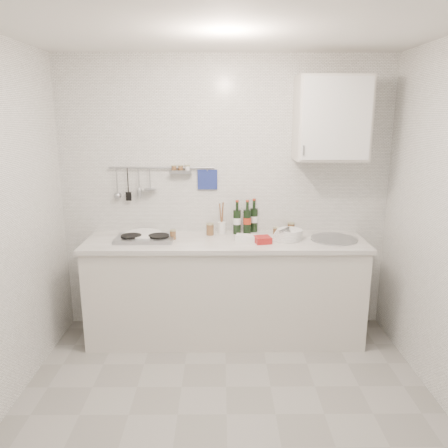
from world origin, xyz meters
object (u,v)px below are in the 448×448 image
(utensil_crock, at_px, (222,226))
(wine_bottles, at_px, (246,217))
(plate_stack_sink, at_px, (288,234))
(plate_stack_hob, at_px, (143,235))
(wall_cabinet, at_px, (332,119))

(utensil_crock, bearing_deg, wine_bottles, 4.73)
(plate_stack_sink, distance_m, wine_bottles, 0.43)
(plate_stack_hob, bearing_deg, plate_stack_sink, -2.73)
(utensil_crock, bearing_deg, wall_cabinet, -5.86)
(plate_stack_sink, xyz_separation_m, utensil_crock, (-0.58, 0.20, 0.03))
(plate_stack_sink, xyz_separation_m, wine_bottles, (-0.36, 0.22, 0.11))
(plate_stack_hob, height_order, wine_bottles, wine_bottles)
(plate_stack_hob, height_order, plate_stack_sink, plate_stack_sink)
(wine_bottles, height_order, utensil_crock, wine_bottles)
(wall_cabinet, distance_m, utensil_crock, 1.34)
(plate_stack_hob, relative_size, plate_stack_sink, 1.25)
(wall_cabinet, bearing_deg, wine_bottles, 170.81)
(wine_bottles, bearing_deg, utensil_crock, -175.27)
(plate_stack_hob, bearing_deg, wine_bottles, 9.50)
(plate_stack_hob, height_order, utensil_crock, utensil_crock)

